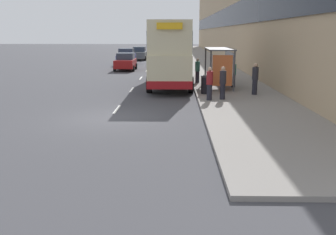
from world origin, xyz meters
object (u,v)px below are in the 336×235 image
car_1 (140,53)px  pedestrian_at_shelter (255,79)px  double_decker_bus_near (171,52)px  bus_shelter (222,60)px  car_0 (126,62)px  pedestrian_3 (233,74)px  litter_bin (206,84)px  car_2 (126,57)px  pedestrian_4 (197,70)px  pedestrian_1 (223,83)px  pedestrian_2 (210,83)px  car_3 (176,46)px

car_1 → pedestrian_at_shelter: 31.46m
double_decker_bus_near → pedestrian_at_shelter: (4.85, -4.55, -1.23)m
bus_shelter → car_0: bus_shelter is taller
car_1 → pedestrian_3: bearing=107.7°
litter_bin → car_2: bearing=108.7°
double_decker_bus_near → pedestrian_4: size_ratio=5.97×
pedestrian_3 → pedestrian_1: bearing=-105.3°
car_2 → car_0: bearing=96.6°
car_0 → pedestrian_3: size_ratio=2.31×
car_1 → car_2: 7.88m
car_2 → litter_bin: size_ratio=4.18×
car_0 → car_2: bearing=-83.4°
car_2 → pedestrian_3: car_2 is taller
car_2 → pedestrian_at_shelter: pedestrian_at_shelter is taller
double_decker_bus_near → pedestrian_2: (2.11, -6.39, -1.26)m
bus_shelter → pedestrian_1: bearing=-96.2°
pedestrian_1 → pedestrian_2: pedestrian_1 is taller
car_0 → car_1: size_ratio=0.88×
bus_shelter → pedestrian_4: bus_shelter is taller
car_3 → pedestrian_4: pedestrian_4 is taller
pedestrian_2 → car_0: bearing=111.0°
pedestrian_1 → litter_bin: (-0.75, 1.86, -0.35)m
car_1 → car_2: size_ratio=1.01×
pedestrian_4 → litter_bin: size_ratio=1.62×
pedestrian_at_shelter → litter_bin: bearing=173.7°
car_3 → pedestrian_3: 58.66m
car_1 → pedestrian_3: 28.36m
double_decker_bus_near → pedestrian_4: double_decker_bus_near is taller
car_2 → litter_bin: 23.10m
pedestrian_4 → pedestrian_at_shelter: bearing=-60.1°
pedestrian_3 → car_0: bearing=124.7°
double_decker_bus_near → pedestrian_3: (4.08, -1.54, -1.28)m
bus_shelter → pedestrian_2: 4.84m
bus_shelter → litter_bin: size_ratio=4.00×
pedestrian_2 → pedestrian_4: size_ratio=1.02×
bus_shelter → car_3: bearing=92.7°
pedestrian_2 → pedestrian_3: 5.24m
car_2 → pedestrian_1: bearing=108.9°
pedestrian_1 → pedestrian_4: bearing=98.1°
car_1 → pedestrian_4: (6.42, -24.87, 0.14)m
car_0 → pedestrian_at_shelter: (9.38, -15.47, 0.22)m
pedestrian_1 → pedestrian_4: (-0.95, 6.71, -0.01)m
bus_shelter → double_decker_bus_near: (-3.30, 1.78, 0.41)m
bus_shelter → car_1: bus_shelter is taller
car_2 → pedestrian_3: 21.36m
pedestrian_2 → litter_bin: size_ratio=1.64×
pedestrian_at_shelter → car_2: bearing=114.6°
car_3 → litter_bin: size_ratio=4.03×
double_decker_bus_near → pedestrian_4: 2.35m
car_0 → litter_bin: (6.61, -15.16, -0.16)m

